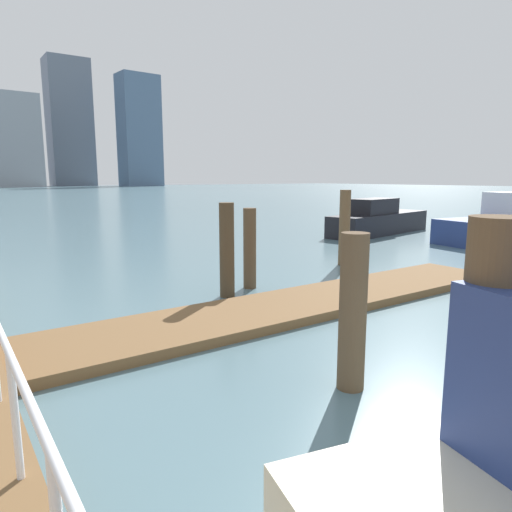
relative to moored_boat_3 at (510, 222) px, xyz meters
name	(u,v)px	position (x,y,z in m)	size (l,w,h in m)	color
ground_plane	(67,259)	(-17.20, 6.32, -0.81)	(300.00, 300.00, 0.00)	slate
floating_dock	(297,305)	(-14.58, -2.84, -0.72)	(12.23, 2.00, 0.18)	brown
boardwalk_railing	(29,425)	(-20.35, -7.08, 0.42)	(0.06, 23.24, 1.08)	white
dock_piling_0	(344,228)	(-10.15, 0.15, 0.38)	(0.35, 0.35, 2.39)	brown
dock_piling_1	(227,250)	(-15.27, -1.12, 0.29)	(0.35, 0.35, 2.21)	#473826
dock_piling_2	(250,249)	(-14.36, -0.71, 0.20)	(0.32, 0.32, 2.03)	brown
dock_piling_3	(353,312)	(-16.39, -6.11, 0.23)	(0.36, 0.36, 2.08)	brown
dock_piling_4	(483,424)	(-18.06, -8.76, 0.46)	(0.35, 0.35, 2.55)	brown
moored_boat_3	(510,222)	(0.00, 0.00, 0.00)	(7.36, 2.88, 2.14)	navy
moored_boat_4	(379,220)	(-2.74, 5.04, -0.14)	(7.27, 2.93, 1.77)	black
skyline_tower_3	(13,141)	(-0.70, 142.42, 12.49)	(13.78, 10.56, 26.60)	#8C939E
skyline_tower_4	(70,123)	(18.40, 155.72, 19.85)	(13.42, 10.74, 41.33)	slate
skyline_tower_5	(140,131)	(35.69, 137.43, 16.80)	(12.44, 8.34, 35.23)	slate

